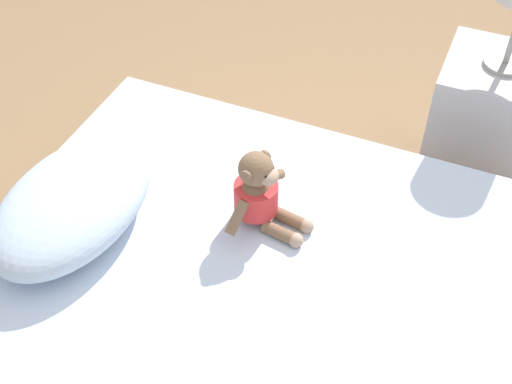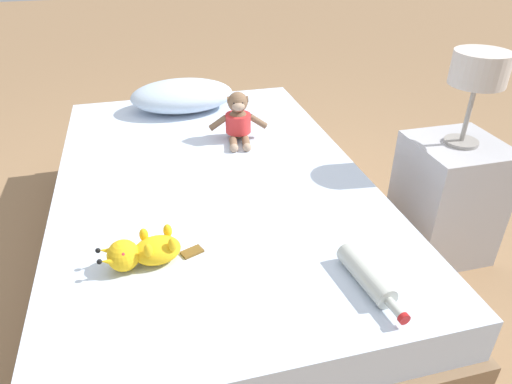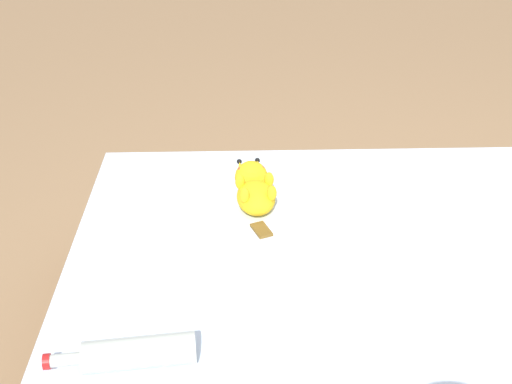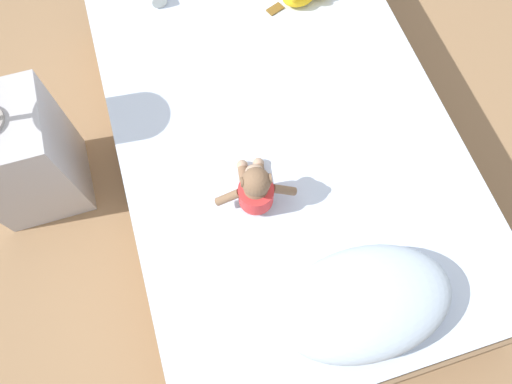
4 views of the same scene
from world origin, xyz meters
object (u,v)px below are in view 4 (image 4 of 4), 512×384
object	(u,v)px
plush_monkey	(256,189)
pillow	(365,302)
bed	(276,141)
nightstand	(23,158)

from	to	relation	value
plush_monkey	pillow	bearing A→B (deg)	115.20
bed	plush_monkey	size ratio (longest dim) A/B	7.23
plush_monkey	bed	bearing A→B (deg)	-120.75
pillow	bed	bearing A→B (deg)	-88.11
plush_monkey	nightstand	xyz separation A→B (m)	(0.85, -0.52, -0.26)
bed	pillow	distance (m)	0.83
plush_monkey	nightstand	distance (m)	1.03
nightstand	plush_monkey	bearing A→B (deg)	148.45
bed	nightstand	world-z (taller)	nightstand
bed	pillow	xyz separation A→B (m)	(-0.03, 0.78, 0.31)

